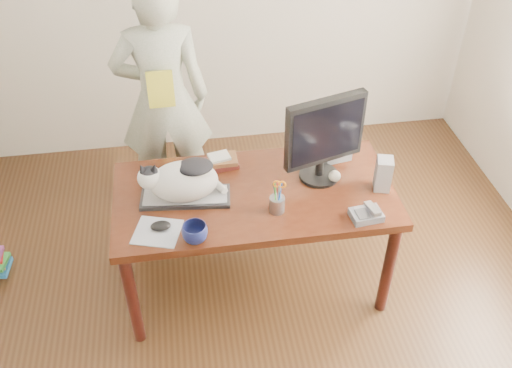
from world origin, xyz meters
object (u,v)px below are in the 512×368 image
at_px(person, 163,100).
at_px(phone, 367,214).
at_px(speaker, 383,174).
at_px(book_stack, 221,161).
at_px(cat, 181,180).
at_px(mouse, 161,226).
at_px(coffee_mug, 195,233).
at_px(pen_cup, 277,203).
at_px(keyboard, 186,197).
at_px(monitor, 324,136).
at_px(calculator, 332,149).
at_px(desk, 253,202).
at_px(baseball, 335,176).

bearing_deg(person, phone, 129.86).
bearing_deg(speaker, book_stack, 173.76).
relative_size(cat, speaker, 2.45).
height_order(mouse, coffee_mug, coffee_mug).
distance_m(coffee_mug, speaker, 1.12).
bearing_deg(pen_cup, cat, 160.87).
bearing_deg(keyboard, monitor, 10.53).
xyz_separation_m(calculator, person, (-1.01, 0.60, 0.09)).
bearing_deg(mouse, pen_cup, 21.64).
distance_m(desk, baseball, 0.51).
relative_size(keyboard, phone, 2.92).
relative_size(monitor, speaker, 2.67).
height_order(keyboard, book_stack, book_stack).
xyz_separation_m(keyboard, monitor, (0.79, 0.06, 0.29)).
bearing_deg(mouse, speaker, 24.12).
height_order(mouse, speaker, speaker).
xyz_separation_m(monitor, speaker, (0.32, -0.14, -0.20)).
bearing_deg(baseball, pen_cup, -151.51).
relative_size(speaker, book_stack, 0.95).
bearing_deg(cat, keyboard, 8.36).
distance_m(pen_cup, phone, 0.49).
distance_m(mouse, speaker, 1.27).
bearing_deg(coffee_mug, speaker, 13.70).
distance_m(keyboard, speaker, 1.12).
height_order(keyboard, phone, phone).
relative_size(mouse, coffee_mug, 0.92).
bearing_deg(keyboard, calculator, 23.68).
distance_m(keyboard, mouse, 0.27).
height_order(cat, baseball, cat).
height_order(desk, phone, phone).
bearing_deg(speaker, calculator, 133.18).
bearing_deg(pen_cup, baseball, 28.49).
bearing_deg(coffee_mug, pen_cup, 19.28).
xyz_separation_m(monitor, phone, (0.16, -0.37, -0.28)).
bearing_deg(book_stack, monitor, -26.49).
bearing_deg(phone, mouse, 170.01).
bearing_deg(book_stack, mouse, -132.34).
xyz_separation_m(coffee_mug, calculator, (0.89, 0.63, -0.02)).
bearing_deg(mouse, baseball, 31.28).
height_order(cat, speaker, cat).
xyz_separation_m(baseball, book_stack, (-0.64, 0.25, -0.00)).
height_order(desk, monitor, monitor).
height_order(keyboard, person, person).
relative_size(coffee_mug, phone, 0.75).
height_order(desk, calculator, calculator).
relative_size(keyboard, speaker, 2.56).
relative_size(monitor, phone, 3.04).
relative_size(keyboard, calculator, 2.10).
xyz_separation_m(baseball, person, (-0.96, 0.86, 0.09)).
distance_m(desk, pen_cup, 0.34).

